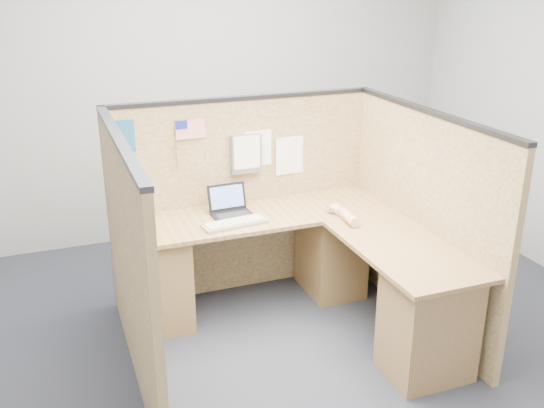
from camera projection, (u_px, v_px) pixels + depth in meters
name	position (u px, v px, depth m)	size (l,w,h in m)	color
floor	(293.00, 350.00, 4.05)	(5.00, 5.00, 0.00)	#20232D
wall_back	(200.00, 87.00, 5.53)	(5.00, 5.00, 0.00)	#999B9E
cubicle_partitions	(270.00, 221.00, 4.15)	(2.06, 1.83, 1.53)	brown
l_desk	(302.00, 274.00, 4.22)	(1.95, 1.75, 0.73)	brown
laptop	(231.00, 208.00, 4.36)	(0.29, 0.28, 0.20)	black
keyboard	(235.00, 223.00, 4.17)	(0.47, 0.20, 0.03)	gray
mouse	(334.00, 210.00, 4.39)	(0.10, 0.06, 0.04)	silver
hand_forearm	(344.00, 214.00, 4.28)	(0.10, 0.37, 0.08)	tan
blue_poster	(122.00, 137.00, 4.14)	(0.17, 0.00, 0.23)	#1C5282
american_flag	(187.00, 131.00, 4.28)	(0.22, 0.01, 0.37)	olive
file_holder	(246.00, 154.00, 4.48)	(0.23, 0.05, 0.29)	slate
paper_left	(258.00, 148.00, 4.53)	(0.21, 0.00, 0.27)	white
paper_right	(289.00, 156.00, 4.65)	(0.23, 0.00, 0.29)	white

